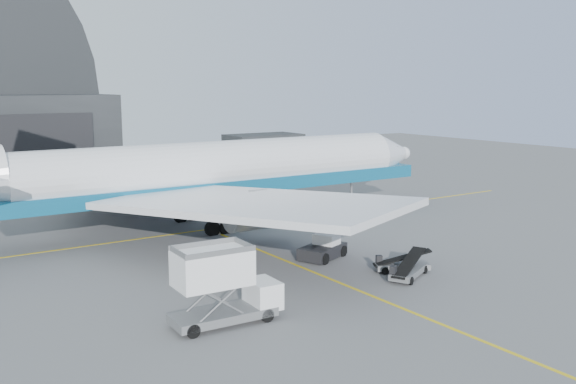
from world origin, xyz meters
TOP-DOWN VIEW (x-y plane):
  - ground at (0.00, 0.00)m, footprint 200.00×200.00m
  - taxi_lines at (0.00, 12.67)m, footprint 80.00×42.12m
  - distant_bldg_a at (38.00, 72.00)m, footprint 14.00×8.00m
  - distant_bldg_b at (55.00, 68.00)m, footprint 8.00×6.00m
  - airliner at (-0.18, 21.08)m, footprint 53.24×51.62m
  - catering_truck at (-10.20, -1.95)m, footprint 6.37×2.65m
  - pushback_tug at (2.91, 6.11)m, footprint 4.55×3.60m
  - belt_loader_a at (4.70, -1.38)m, footprint 4.42×3.16m
  - belt_loader_b at (5.40, 0.04)m, footprint 4.07×2.97m
  - traffic_cone at (-4.97, 1.84)m, footprint 0.34×0.34m

SIDE VIEW (x-z plane):
  - ground at x=0.00m, z-range 0.00..0.00m
  - distant_bldg_a at x=38.00m, z-range -2.00..2.00m
  - distant_bldg_b at x=55.00m, z-range -1.40..1.40m
  - taxi_lines at x=0.00m, z-range 0.00..0.02m
  - traffic_cone at x=-4.97m, z-range -0.01..0.48m
  - belt_loader_b at x=5.40m, z-range -0.30..1.27m
  - belt_loader_a at x=4.70m, z-range -0.33..1.38m
  - pushback_tug at x=2.91m, z-range -0.23..1.62m
  - catering_truck at x=-10.20m, z-range 0.03..4.34m
  - airliner at x=-0.18m, z-range -4.11..14.57m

